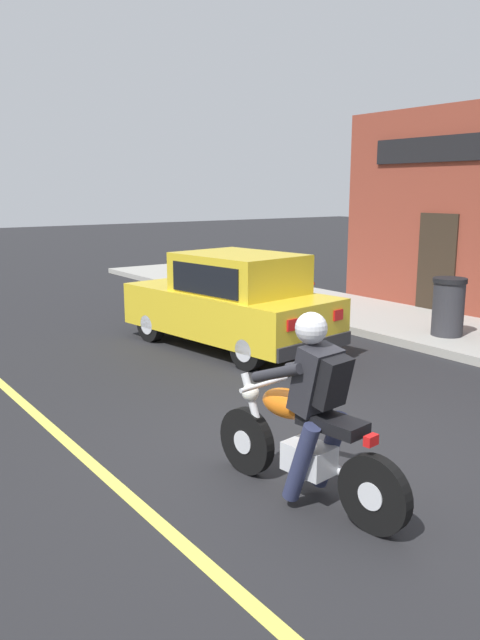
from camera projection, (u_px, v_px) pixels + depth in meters
name	position (u px, v px, depth m)	size (l,w,h in m)	color
ground_plane	(311.00, 457.00, 6.09)	(80.00, 80.00, 0.00)	black
sidewalk_curb	(420.00, 327.00, 11.58)	(2.60, 22.00, 0.14)	#9E9B93
lane_stripe	(29.00, 409.00, 7.44)	(0.12, 19.80, 0.01)	#D1C64C
motorcycle_with_rider	(307.00, 424.00, 5.12)	(0.63, 2.02, 1.62)	black
car_hatchback	(231.00, 302.00, 10.19)	(2.11, 3.96, 1.57)	black
trash_bin	(448.00, 307.00, 10.49)	(0.56, 0.56, 0.98)	#2D2D33
fire_hydrant	(307.00, 287.00, 12.95)	(0.36, 0.24, 0.88)	red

